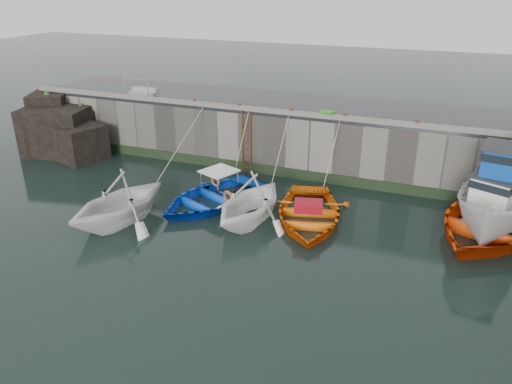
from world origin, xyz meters
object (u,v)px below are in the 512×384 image
at_px(bollard_a, 195,102).
at_px(bollard_e, 417,124).
at_px(boat_far_white, 497,202).
at_px(bollard_b, 239,106).
at_px(ladder, 246,142).
at_px(boat_near_blacktrim, 250,221).
at_px(boat_near_white, 121,222).
at_px(boat_near_navy, 308,220).
at_px(boat_near_blue, 212,204).
at_px(boat_far_orange, 494,218).
at_px(bollard_c, 291,111).
at_px(bollard_d, 345,117).
at_px(fish_crate, 327,114).

distance_m(bollard_a, bollard_e, 11.00).
height_order(boat_far_white, bollard_b, boat_far_white).
xyz_separation_m(ladder, boat_near_blacktrim, (2.24, -5.07, -1.59)).
bearing_deg(boat_near_white, boat_near_navy, 36.22).
height_order(boat_near_blue, boat_far_orange, boat_far_orange).
height_order(boat_near_blacktrim, bollard_c, bollard_c).
height_order(boat_near_blue, bollard_a, bollard_a).
xyz_separation_m(boat_near_navy, bollard_b, (-4.94, 4.44, 3.30)).
xyz_separation_m(boat_near_blue, bollard_e, (7.96, 4.48, 3.30)).
distance_m(bollard_b, bollard_d, 5.30).
xyz_separation_m(boat_near_blacktrim, bollard_b, (-2.74, 5.40, 3.30)).
bearing_deg(boat_far_orange, fish_crate, -176.49).
bearing_deg(boat_near_navy, bollard_d, 70.27).
bearing_deg(boat_far_orange, boat_near_blacktrim, -140.38).
xyz_separation_m(boat_far_orange, bollard_a, (-14.49, 2.54, 2.79)).
bearing_deg(boat_far_white, fish_crate, 172.45).
relative_size(ladder, boat_near_white, 0.68).
xyz_separation_m(boat_near_white, bollard_a, (-0.36, 7.44, 3.30)).
xyz_separation_m(boat_near_white, bollard_e, (10.64, 7.44, 3.30)).
height_order(boat_far_white, bollard_d, boat_far_white).
bearing_deg(bollard_a, bollard_d, 0.00).
bearing_deg(boat_far_orange, ladder, -168.44).
bearing_deg(bollard_e, fish_crate, 179.30).
relative_size(boat_near_navy, bollard_c, 19.44).
height_order(boat_far_orange, bollard_b, boat_far_orange).
relative_size(boat_far_orange, bollard_d, 32.28).
relative_size(bollard_a, bollard_c, 1.00).
distance_m(boat_near_white, boat_far_orange, 14.96).
distance_m(boat_near_white, bollard_e, 13.40).
bearing_deg(boat_far_white, boat_near_navy, -153.47).
relative_size(boat_near_blacktrim, bollard_a, 15.94).
xyz_separation_m(boat_near_navy, bollard_d, (0.36, 4.44, 3.30)).
xyz_separation_m(boat_near_blacktrim, fish_crate, (1.68, 5.45, 3.31)).
distance_m(boat_near_navy, bollard_e, 6.58).
bearing_deg(boat_near_navy, boat_near_white, -172.18).
xyz_separation_m(ladder, bollard_e, (8.00, 0.34, 1.71)).
bearing_deg(boat_far_white, bollard_c, 175.91).
height_order(boat_near_white, bollard_c, bollard_c).
xyz_separation_m(boat_far_white, bollard_e, (-3.49, 2.40, 2.19)).
bearing_deg(boat_near_blue, boat_far_orange, 32.01).
bearing_deg(bollard_a, boat_near_blacktrim, -45.86).
bearing_deg(bollard_a, ladder, -6.38).
relative_size(boat_near_blacktrim, boat_far_orange, 0.49).
bearing_deg(boat_near_white, boat_far_orange, 32.37).
height_order(boat_near_navy, bollard_a, bollard_a).
relative_size(boat_far_white, bollard_a, 25.76).
distance_m(bollard_d, bollard_e, 3.20).
distance_m(boat_near_white, bollard_d, 11.03).
bearing_deg(bollard_c, boat_near_white, -123.03).
height_order(boat_near_blue, boat_far_white, boat_far_white).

